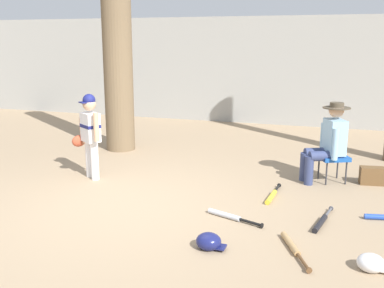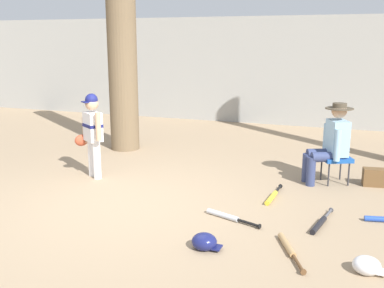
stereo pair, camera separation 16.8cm
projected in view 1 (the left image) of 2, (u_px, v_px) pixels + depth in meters
ground_plane at (127, 207)px, 5.78m from camera, size 60.00×60.00×0.00m
concrete_back_wall at (241, 70)px, 11.51m from camera, size 18.00×0.36×2.65m
tree_near_player at (117, 39)px, 8.34m from camera, size 0.84×0.84×5.04m
young_ballplayer at (90, 131)px, 6.81m from camera, size 0.60×0.38×1.31m
folding_stool at (333, 158)px, 6.72m from camera, size 0.53×0.53×0.41m
seated_spectator at (328, 140)px, 6.64m from camera, size 0.67×0.55×1.20m
handbag_beside_stool at (372, 176)px, 6.64m from camera, size 0.36×0.23×0.26m
bat_black_composite at (321, 222)px, 5.21m from camera, size 0.21×0.79×0.07m
bat_aluminum_silver at (228, 216)px, 5.38m from camera, size 0.72×0.32×0.07m
bat_yellow_trainer at (272, 196)px, 6.09m from camera, size 0.11×0.78×0.07m
bat_wood_tan at (292, 246)px, 4.59m from camera, size 0.38×0.76×0.07m
batting_helmet_navy at (209, 242)px, 4.60m from camera, size 0.31×0.24×0.18m
batting_helmet_white at (371, 263)px, 4.16m from camera, size 0.30×0.23×0.17m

